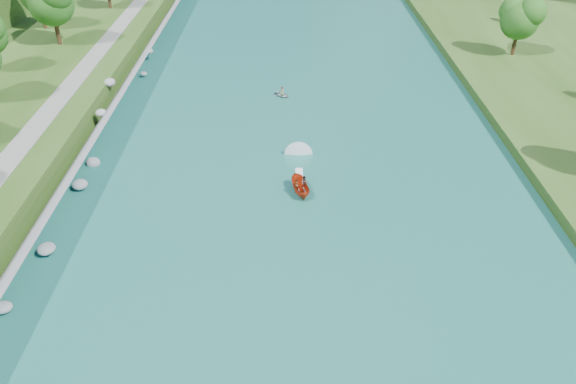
{
  "coord_description": "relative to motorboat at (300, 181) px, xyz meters",
  "views": [
    {
      "loc": [
        -1.21,
        -40.43,
        35.08
      ],
      "look_at": [
        -0.97,
        9.49,
        2.5
      ],
      "focal_mm": 35.0,
      "sensor_mm": 36.0,
      "label": 1
    }
  ],
  "objects": [
    {
      "name": "ground",
      "position": [
        -0.42,
        -14.39,
        -0.81
      ],
      "size": [
        260.0,
        260.0,
        0.0
      ],
      "primitive_type": "plane",
      "color": "#2D5119",
      "rests_on": "ground"
    },
    {
      "name": "river_water",
      "position": [
        -0.42,
        5.61,
        -0.76
      ],
      "size": [
        55.0,
        240.0,
        0.1
      ],
      "primitive_type": "cube",
      "color": "#185D5A",
      "rests_on": "ground"
    },
    {
      "name": "riprap_bank",
      "position": [
        -26.26,
        4.79,
        0.97
      ],
      "size": [
        4.46,
        236.0,
        4.44
      ],
      "color": "slate",
      "rests_on": "ground"
    },
    {
      "name": "riverside_path",
      "position": [
        -32.92,
        5.61,
        2.74
      ],
      "size": [
        3.0,
        200.0,
        0.1
      ],
      "primitive_type": "cube",
      "color": "gray",
      "rests_on": "berm_west"
    },
    {
      "name": "motorboat",
      "position": [
        0.0,
        0.0,
        0.0
      ],
      "size": [
        3.6,
        19.08,
        1.98
      ],
      "rotation": [
        0.0,
        0.0,
        3.38
      ],
      "color": "#B62D0E",
      "rests_on": "river_water"
    },
    {
      "name": "raft",
      "position": [
        -2.17,
        25.92,
        -0.37
      ],
      "size": [
        3.33,
        3.37,
        1.52
      ],
      "rotation": [
        0.0,
        0.0,
        0.75
      ],
      "color": "#9B9DA3",
      "rests_on": "river_water"
    }
  ]
}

